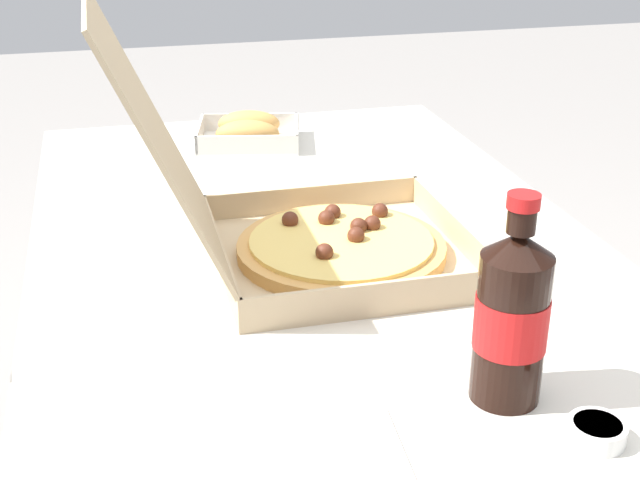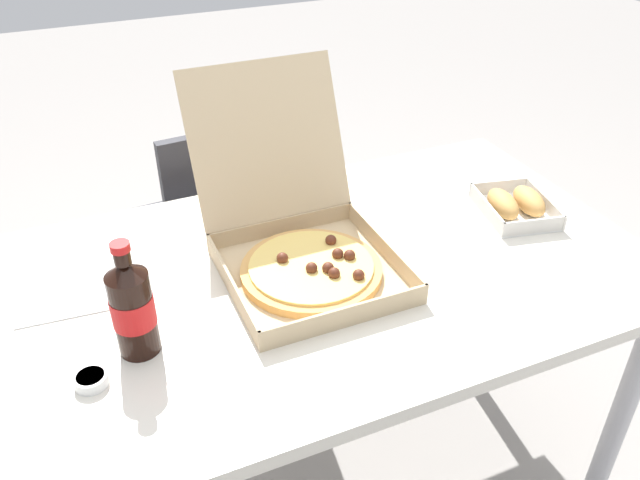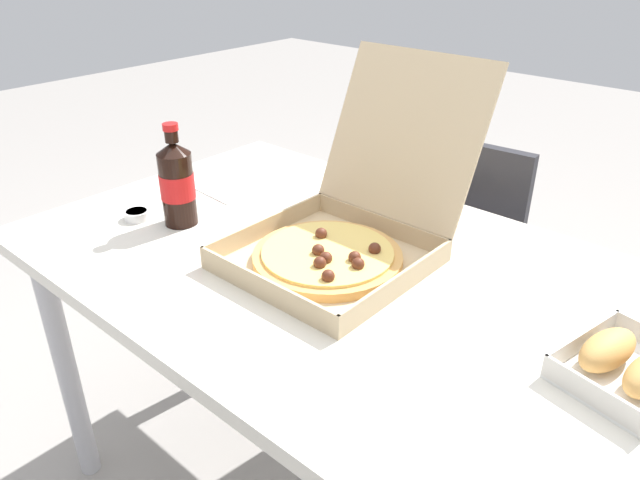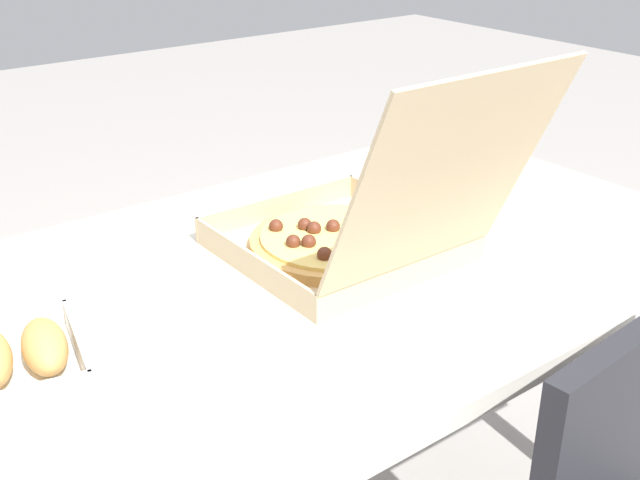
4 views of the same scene
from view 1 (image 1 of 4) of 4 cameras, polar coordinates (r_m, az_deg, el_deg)
dining_table at (r=1.26m, az=0.03°, el=-3.77°), size 1.36×0.81×0.72m
pizza_box_open at (r=1.16m, az=-0.69°, el=0.79°), size 0.34×0.48×0.36m
bread_side_box at (r=1.66m, az=-4.77°, el=7.18°), size 0.19×0.22×0.06m
cola_bottle at (r=0.88m, az=12.57°, el=-4.94°), size 0.07×0.07×0.22m
dipping_sauce_cup at (r=0.88m, az=17.86°, el=-11.93°), size 0.06×0.06×0.02m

